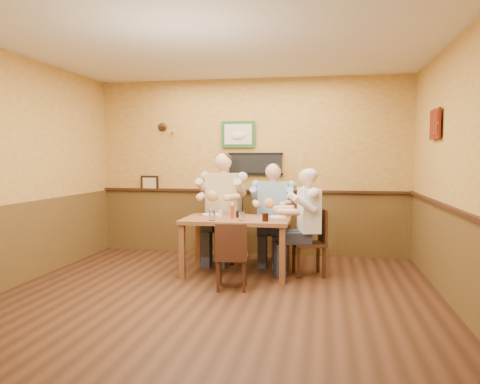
% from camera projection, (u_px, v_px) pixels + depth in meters
% --- Properties ---
extents(room, '(5.02, 5.03, 2.81)m').
position_uv_depth(room, '(230.00, 145.00, 5.16)').
color(room, '#321B0F').
rests_on(room, ground).
extents(dining_table, '(1.40, 0.90, 0.75)m').
position_uv_depth(dining_table, '(237.00, 225.00, 6.21)').
color(dining_table, brown).
rests_on(dining_table, ground).
extents(chair_back_left, '(0.52, 0.52, 1.02)m').
position_uv_depth(chair_back_left, '(224.00, 227.00, 6.97)').
color(chair_back_left, '#3B1F13').
rests_on(chair_back_left, ground).
extents(chair_back_right, '(0.43, 0.43, 0.92)m').
position_uv_depth(chair_back_right, '(273.00, 231.00, 6.91)').
color(chair_back_right, '#3B1F13').
rests_on(chair_back_right, ground).
extents(chair_right_end, '(0.50, 0.50, 0.88)m').
position_uv_depth(chair_right_end, '(309.00, 242.00, 6.13)').
color(chair_right_end, '#3B1F13').
rests_on(chair_right_end, ground).
extents(chair_near_side, '(0.41, 0.41, 0.80)m').
position_uv_depth(chair_near_side, '(232.00, 255.00, 5.50)').
color(chair_near_side, '#3B1F13').
rests_on(chair_near_side, ground).
extents(diner_tan_shirt, '(0.74, 0.74, 1.45)m').
position_uv_depth(diner_tan_shirt, '(224.00, 213.00, 6.95)').
color(diner_tan_shirt, beige).
rests_on(diner_tan_shirt, ground).
extents(diner_blue_polo, '(0.62, 0.62, 1.32)m').
position_uv_depth(diner_blue_polo, '(273.00, 218.00, 6.90)').
color(diner_blue_polo, '#7D9ABC').
rests_on(diner_blue_polo, ground).
extents(diner_white_elder, '(0.71, 0.71, 1.26)m').
position_uv_depth(diner_white_elder, '(309.00, 228.00, 6.12)').
color(diner_white_elder, silver).
rests_on(diner_white_elder, ground).
extents(water_glass_left, '(0.11, 0.11, 0.13)m').
position_uv_depth(water_glass_left, '(212.00, 215.00, 5.95)').
color(water_glass_left, silver).
rests_on(water_glass_left, dining_table).
extents(water_glass_mid, '(0.09, 0.09, 0.11)m').
position_uv_depth(water_glass_mid, '(242.00, 216.00, 5.92)').
color(water_glass_mid, silver).
rests_on(water_glass_mid, dining_table).
extents(cola_tumbler, '(0.08, 0.08, 0.11)m').
position_uv_depth(cola_tumbler, '(265.00, 217.00, 5.87)').
color(cola_tumbler, black).
rests_on(cola_tumbler, dining_table).
extents(hot_sauce_bottle, '(0.06, 0.06, 0.20)m').
position_uv_depth(hot_sauce_bottle, '(232.00, 211.00, 6.12)').
color(hot_sauce_bottle, '#B23513').
rests_on(hot_sauce_bottle, dining_table).
extents(salt_shaker, '(0.04, 0.04, 0.09)m').
position_uv_depth(salt_shaker, '(220.00, 214.00, 6.26)').
color(salt_shaker, silver).
rests_on(salt_shaker, dining_table).
extents(pepper_shaker, '(0.04, 0.04, 0.09)m').
position_uv_depth(pepper_shaker, '(237.00, 214.00, 6.23)').
color(pepper_shaker, black).
rests_on(pepper_shaker, dining_table).
extents(plate_far_left, '(0.32, 0.32, 0.02)m').
position_uv_depth(plate_far_left, '(212.00, 214.00, 6.52)').
color(plate_far_left, white).
rests_on(plate_far_left, dining_table).
extents(plate_far_right, '(0.28, 0.28, 0.01)m').
position_uv_depth(plate_far_right, '(278.00, 217.00, 6.27)').
color(plate_far_right, white).
rests_on(plate_far_right, dining_table).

